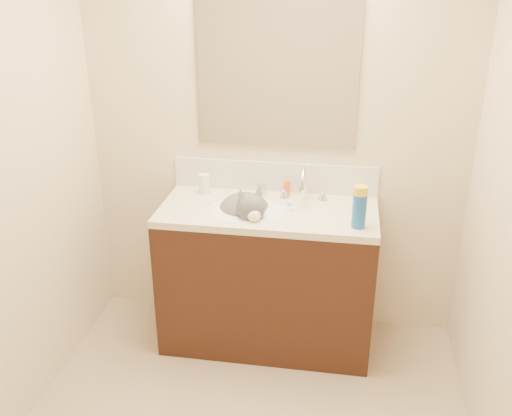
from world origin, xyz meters
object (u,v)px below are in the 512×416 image
(cat, at_px, (246,212))
(silver_jar, at_px, (261,190))
(amber_bottle, at_px, (287,188))
(vanity_cabinet, at_px, (268,279))
(faucet, at_px, (303,187))
(pill_bottle, at_px, (204,184))
(spray_can, at_px, (359,209))
(basin, at_px, (246,221))

(cat, distance_m, silver_jar, 0.22)
(amber_bottle, bearing_deg, silver_jar, -175.99)
(vanity_cabinet, height_order, faucet, faucet)
(faucet, xyz_separation_m, cat, (-0.30, -0.15, -0.11))
(vanity_cabinet, bearing_deg, pill_bottle, 157.32)
(vanity_cabinet, relative_size, pill_bottle, 10.47)
(cat, bearing_deg, spray_can, -37.95)
(faucet, distance_m, silver_jar, 0.26)
(amber_bottle, distance_m, spray_can, 0.55)
(basin, height_order, faucet, faucet)
(faucet, xyz_separation_m, spray_can, (0.31, -0.30, 0.01))
(faucet, height_order, spray_can, faucet)
(vanity_cabinet, height_order, pill_bottle, pill_bottle)
(faucet, bearing_deg, cat, -153.88)
(silver_jar, xyz_separation_m, spray_can, (0.56, -0.35, 0.07))
(basin, xyz_separation_m, silver_jar, (0.05, 0.22, 0.10))
(basin, height_order, cat, cat)
(basin, xyz_separation_m, pill_bottle, (-0.28, 0.20, 0.13))
(amber_bottle, height_order, spray_can, spray_can)
(silver_jar, bearing_deg, cat, -105.34)
(vanity_cabinet, height_order, spray_can, spray_can)
(silver_jar, relative_size, spray_can, 0.31)
(spray_can, bearing_deg, vanity_cabinet, 161.82)
(vanity_cabinet, relative_size, basin, 2.67)
(basin, xyz_separation_m, cat, (-0.00, 0.02, 0.04))
(basin, bearing_deg, pill_bottle, 144.94)
(amber_bottle, bearing_deg, spray_can, -41.51)
(faucet, xyz_separation_m, amber_bottle, (-0.10, 0.06, -0.04))
(amber_bottle, bearing_deg, vanity_cabinet, -111.85)
(vanity_cabinet, relative_size, amber_bottle, 12.68)
(cat, bearing_deg, vanity_cabinet, -18.82)
(pill_bottle, relative_size, silver_jar, 1.89)
(basin, height_order, amber_bottle, amber_bottle)
(cat, height_order, pill_bottle, cat)
(basin, distance_m, amber_bottle, 0.33)
(vanity_cabinet, height_order, silver_jar, silver_jar)
(faucet, bearing_deg, vanity_cabinet, -142.71)
(silver_jar, distance_m, amber_bottle, 0.15)
(spray_can, bearing_deg, silver_jar, 147.80)
(vanity_cabinet, bearing_deg, basin, -165.96)
(faucet, relative_size, spray_can, 1.42)
(vanity_cabinet, relative_size, spray_can, 6.10)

